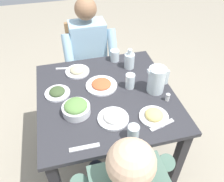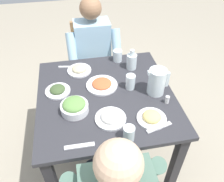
{
  "view_description": "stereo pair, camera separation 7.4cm",
  "coord_description": "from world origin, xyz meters",
  "px_view_note": "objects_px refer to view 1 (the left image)",
  "views": [
    {
      "loc": [
        -0.25,
        -1.15,
        1.83
      ],
      "look_at": [
        0.05,
        0.03,
        0.74
      ],
      "focal_mm": 36.68,
      "sensor_mm": 36.0,
      "label": 1
    },
    {
      "loc": [
        -0.18,
        -1.17,
        1.83
      ],
      "look_at": [
        0.05,
        0.03,
        0.74
      ],
      "focal_mm": 36.68,
      "sensor_mm": 36.0,
      "label": 2
    }
  ],
  "objects_px": {
    "dining_table": "(106,106)",
    "oil_carafe": "(129,61)",
    "salad_bowl": "(76,108)",
    "plate_dolmas": "(57,92)",
    "plate_fries": "(154,115)",
    "plate_rice_curry": "(101,85)",
    "diner_far": "(91,58)",
    "plate_yoghurt": "(113,117)",
    "chair_far": "(88,60)",
    "water_pitcher": "(157,80)",
    "plate_beans": "(77,71)",
    "water_glass_near_right": "(115,56)",
    "water_glass_by_pitcher": "(130,81)",
    "salt_shaker": "(168,97)",
    "water_glass_far_left": "(133,133)"
  },
  "relations": [
    {
      "from": "water_glass_by_pitcher",
      "to": "plate_fries",
      "type": "bearing_deg",
      "value": -79.9
    },
    {
      "from": "water_glass_far_left",
      "to": "oil_carafe",
      "type": "relative_size",
      "value": 0.58
    },
    {
      "from": "salad_bowl",
      "to": "water_glass_near_right",
      "type": "bearing_deg",
      "value": 53.09
    },
    {
      "from": "water_pitcher",
      "to": "plate_dolmas",
      "type": "bearing_deg",
      "value": 169.07
    },
    {
      "from": "plate_fries",
      "to": "plate_rice_curry",
      "type": "bearing_deg",
      "value": 123.92
    },
    {
      "from": "diner_far",
      "to": "oil_carafe",
      "type": "bearing_deg",
      "value": -55.82
    },
    {
      "from": "oil_carafe",
      "to": "dining_table",
      "type": "bearing_deg",
      "value": -133.06
    },
    {
      "from": "plate_fries",
      "to": "plate_dolmas",
      "type": "bearing_deg",
      "value": 146.92
    },
    {
      "from": "water_pitcher",
      "to": "plate_beans",
      "type": "relative_size",
      "value": 1.02
    },
    {
      "from": "salad_bowl",
      "to": "plate_dolmas",
      "type": "distance_m",
      "value": 0.24
    },
    {
      "from": "diner_far",
      "to": "water_glass_near_right",
      "type": "xyz_separation_m",
      "value": [
        0.16,
        -0.25,
        0.16
      ]
    },
    {
      "from": "plate_rice_curry",
      "to": "oil_carafe",
      "type": "bearing_deg",
      "value": 33.75
    },
    {
      "from": "diner_far",
      "to": "water_glass_near_right",
      "type": "bearing_deg",
      "value": -56.32
    },
    {
      "from": "dining_table",
      "to": "water_pitcher",
      "type": "height_order",
      "value": "water_pitcher"
    },
    {
      "from": "plate_dolmas",
      "to": "oil_carafe",
      "type": "relative_size",
      "value": 1.06
    },
    {
      "from": "water_pitcher",
      "to": "plate_beans",
      "type": "height_order",
      "value": "water_pitcher"
    },
    {
      "from": "water_glass_far_left",
      "to": "water_glass_near_right",
      "type": "bearing_deg",
      "value": 82.76
    },
    {
      "from": "oil_carafe",
      "to": "salt_shaker",
      "type": "relative_size",
      "value": 3.05
    },
    {
      "from": "plate_fries",
      "to": "plate_yoghurt",
      "type": "bearing_deg",
      "value": 169.02
    },
    {
      "from": "diner_far",
      "to": "plate_rice_curry",
      "type": "height_order",
      "value": "diner_far"
    },
    {
      "from": "plate_dolmas",
      "to": "chair_far",
      "type": "bearing_deg",
      "value": 66.51
    },
    {
      "from": "diner_far",
      "to": "plate_yoghurt",
      "type": "bearing_deg",
      "value": -90.69
    },
    {
      "from": "diner_far",
      "to": "water_glass_near_right",
      "type": "relative_size",
      "value": 12.4
    },
    {
      "from": "chair_far",
      "to": "plate_rice_curry",
      "type": "distance_m",
      "value": 0.8
    },
    {
      "from": "plate_beans",
      "to": "plate_fries",
      "type": "bearing_deg",
      "value": -55.79
    },
    {
      "from": "salad_bowl",
      "to": "salt_shaker",
      "type": "xyz_separation_m",
      "value": [
        0.61,
        -0.04,
        -0.01
      ]
    },
    {
      "from": "plate_dolmas",
      "to": "plate_rice_curry",
      "type": "height_order",
      "value": "plate_dolmas"
    },
    {
      "from": "chair_far",
      "to": "water_pitcher",
      "type": "height_order",
      "value": "water_pitcher"
    },
    {
      "from": "chair_far",
      "to": "water_glass_near_right",
      "type": "xyz_separation_m",
      "value": [
        0.16,
        -0.45,
        0.3
      ]
    },
    {
      "from": "oil_carafe",
      "to": "diner_far",
      "type": "bearing_deg",
      "value": 124.18
    },
    {
      "from": "plate_yoghurt",
      "to": "water_pitcher",
      "type": "bearing_deg",
      "value": 28.29
    },
    {
      "from": "plate_yoghurt",
      "to": "salad_bowl",
      "type": "bearing_deg",
      "value": 152.11
    },
    {
      "from": "plate_yoghurt",
      "to": "water_glass_by_pitcher",
      "type": "xyz_separation_m",
      "value": [
        0.19,
        0.27,
        0.04
      ]
    },
    {
      "from": "dining_table",
      "to": "plate_dolmas",
      "type": "bearing_deg",
      "value": 165.07
    },
    {
      "from": "water_pitcher",
      "to": "water_glass_far_left",
      "type": "distance_m",
      "value": 0.46
    },
    {
      "from": "dining_table",
      "to": "oil_carafe",
      "type": "relative_size",
      "value": 5.72
    },
    {
      "from": "water_pitcher",
      "to": "plate_beans",
      "type": "distance_m",
      "value": 0.62
    },
    {
      "from": "plate_beans",
      "to": "water_glass_near_right",
      "type": "xyz_separation_m",
      "value": [
        0.33,
        0.09,
        0.03
      ]
    },
    {
      "from": "diner_far",
      "to": "plate_yoghurt",
      "type": "relative_size",
      "value": 5.98
    },
    {
      "from": "plate_beans",
      "to": "salt_shaker",
      "type": "distance_m",
      "value": 0.72
    },
    {
      "from": "plate_rice_curry",
      "to": "plate_dolmas",
      "type": "bearing_deg",
      "value": -178.83
    },
    {
      "from": "salad_bowl",
      "to": "water_glass_near_right",
      "type": "relative_size",
      "value": 1.89
    },
    {
      "from": "chair_far",
      "to": "plate_beans",
      "type": "distance_m",
      "value": 0.63
    },
    {
      "from": "plate_yoghurt",
      "to": "salt_shaker",
      "type": "xyz_separation_m",
      "value": [
        0.4,
        0.08,
        0.01
      ]
    },
    {
      "from": "plate_rice_curry",
      "to": "plate_yoghurt",
      "type": "height_order",
      "value": "plate_yoghurt"
    },
    {
      "from": "oil_carafe",
      "to": "water_glass_by_pitcher",
      "type": "bearing_deg",
      "value": -106.26
    },
    {
      "from": "plate_rice_curry",
      "to": "water_glass_by_pitcher",
      "type": "bearing_deg",
      "value": -16.54
    },
    {
      "from": "diner_far",
      "to": "plate_beans",
      "type": "xyz_separation_m",
      "value": [
        -0.16,
        -0.34,
        0.13
      ]
    },
    {
      "from": "dining_table",
      "to": "water_glass_far_left",
      "type": "xyz_separation_m",
      "value": [
        0.07,
        -0.4,
        0.17
      ]
    },
    {
      "from": "plate_rice_curry",
      "to": "salt_shaker",
      "type": "relative_size",
      "value": 4.21
    }
  ]
}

